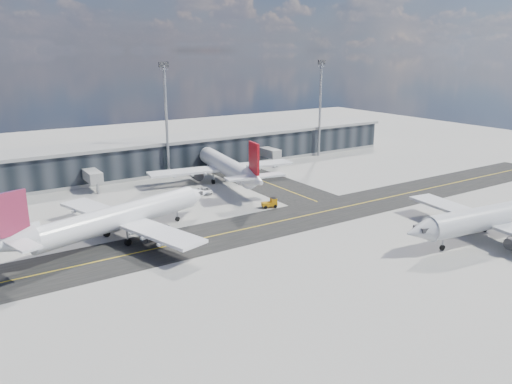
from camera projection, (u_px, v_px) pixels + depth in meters
ground at (276, 231)px, 90.25m from camera, size 300.00×300.00×0.00m
taxiway_lanes at (261, 212)px, 100.96m from camera, size 180.00×63.00×0.03m
terminal_concourse at (158, 157)px, 133.49m from camera, size 152.00×19.80×8.80m
floodlight_masts at (166, 116)px, 124.72m from camera, size 102.50×0.70×28.90m
airliner_af at (118, 218)px, 84.72m from camera, size 41.12×35.42×12.39m
airliner_redtail at (225, 165)px, 122.53m from camera, size 37.34×43.61×12.93m
airliner_near at (501, 215)px, 85.98m from camera, size 41.72×35.67×12.35m
baggage_tug at (271, 203)px, 103.58m from camera, size 3.44×2.31×1.98m
service_van at (205, 190)px, 114.08m from camera, size 2.52×4.83×1.30m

